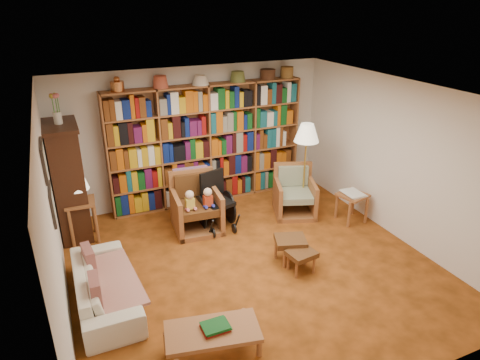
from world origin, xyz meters
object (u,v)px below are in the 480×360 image
sofa (105,285)px  coffee_table (212,333)px  armchair_sage (292,195)px  side_table_lamp (81,211)px  floor_lamp (307,136)px  footstool_b (290,242)px  wheelchair (215,202)px  armchair_leather (195,205)px  footstool_a (302,255)px  side_table_papers (352,199)px

sofa → coffee_table: size_ratio=1.61×
armchair_sage → side_table_lamp: bearing=172.1°
armchair_sage → floor_lamp: bearing=-3.1°
sofa → footstool_b: sofa is taller
side_table_lamp → armchair_sage: (3.53, -0.49, -0.18)m
side_table_lamp → armchair_sage: bearing=-7.9°
wheelchair → sofa: bearing=-146.5°
coffee_table → footstool_b: bearing=36.7°
coffee_table → armchair_leather: bearing=75.4°
sofa → coffee_table: 1.66m
side_table_lamp → wheelchair: size_ratio=0.72×
coffee_table → footstool_a: bearing=29.5°
armchair_sage → footstool_a: (-0.81, -1.65, -0.07)m
side_table_lamp → armchair_leather: size_ratio=0.71×
side_table_papers → footstool_b: side_table_papers is taller
wheelchair → footstool_b: (0.62, -1.44, -0.12)m
armchair_leather → coffee_table: 2.88m
side_table_lamp → footstool_a: side_table_lamp is taller
armchair_sage → footstool_a: size_ratio=2.22×
side_table_papers → armchair_leather: bearing=160.8°
armchair_leather → armchair_sage: bearing=-5.9°
armchair_sage → floor_lamp: floor_lamp is taller
side_table_lamp → wheelchair: bearing=-10.8°
side_table_lamp → coffee_table: (1.03, -3.09, -0.20)m
sofa → floor_lamp: 4.01m
coffee_table → side_table_lamp: bearing=108.5°
footstool_a → coffee_table: size_ratio=0.39×
sofa → footstool_a: bearing=-99.2°
sofa → footstool_b: (2.61, -0.13, 0.05)m
armchair_leather → side_table_lamp: bearing=170.2°
armchair_leather → coffee_table: (-0.72, -2.79, -0.09)m
sofa → side_table_papers: size_ratio=3.28×
wheelchair → side_table_lamp: bearing=169.2°
coffee_table → floor_lamp: bearing=43.8°
wheelchair → footstool_a: (0.63, -1.74, -0.17)m
sofa → armchair_sage: 3.64m
armchair_leather → footstool_b: 1.81m
sofa → armchair_sage: (3.43, 1.23, 0.07)m
armchair_leather → wheelchair: 0.34m
wheelchair → footstool_a: bearing=-70.0°
footstool_a → coffee_table: (-1.69, -0.95, 0.05)m
armchair_leather → wheelchair: size_ratio=1.02×
armchair_sage → side_table_papers: bearing=-42.3°
side_table_papers → floor_lamp: bearing=128.8°
side_table_papers → footstool_b: (-1.59, -0.65, -0.11)m
sofa → armchair_leather: 2.18m
armchair_sage → footstool_a: bearing=-116.0°
wheelchair → side_table_papers: size_ratio=1.77×
armchair_sage → footstool_b: (-0.82, -1.36, -0.02)m
side_table_lamp → floor_lamp: bearing=-7.6°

